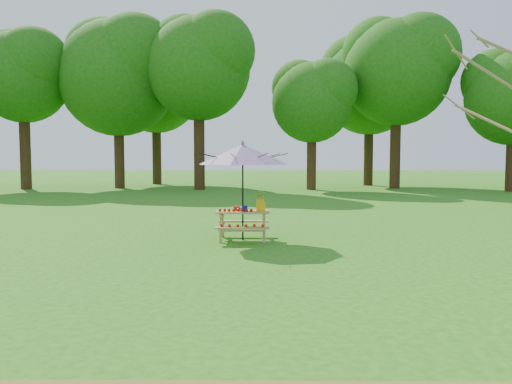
{
  "coord_description": "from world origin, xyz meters",
  "views": [
    {
      "loc": [
        0.03,
        -6.33,
        1.92
      ],
      "look_at": [
        -0.08,
        4.93,
        1.1
      ],
      "focal_mm": 35.0,
      "sensor_mm": 36.0,
      "label": 1
    }
  ],
  "objects": [
    {
      "name": "tomatoes_row",
      "position": [
        -0.53,
        4.75,
        0.71
      ],
      "size": [
        0.77,
        0.13,
        0.07
      ],
      "primitive_type": null,
      "color": "red",
      "rests_on": "picnic_table"
    },
    {
      "name": "flower_bucket",
      "position": [
        0.03,
        4.94,
        0.92
      ],
      "size": [
        0.3,
        0.27,
        0.46
      ],
      "color": "#FAB70D",
      "rests_on": "picnic_table"
    },
    {
      "name": "treeline",
      "position": [
        0.0,
        22.0,
        8.0
      ],
      "size": [
        60.0,
        12.0,
        16.0
      ],
      "primitive_type": null,
      "color": "#165C0F",
      "rests_on": "ground"
    },
    {
      "name": "produce_bins",
      "position": [
        -0.41,
        4.95,
        0.72
      ],
      "size": [
        0.33,
        0.4,
        0.13
      ],
      "color": "red",
      "rests_on": "picnic_table"
    },
    {
      "name": "picnic_table",
      "position": [
        -0.38,
        4.93,
        0.33
      ],
      "size": [
        1.2,
        1.32,
        0.67
      ],
      "color": "#A38649",
      "rests_on": "ground"
    },
    {
      "name": "patio_umbrella",
      "position": [
        -0.38,
        4.93,
        1.95
      ],
      "size": [
        2.48,
        2.48,
        2.25
      ],
      "color": "black",
      "rests_on": "ground"
    },
    {
      "name": "ground",
      "position": [
        0.0,
        0.0,
        0.0
      ],
      "size": [
        120.0,
        120.0,
        0.0
      ],
      "primitive_type": "plane",
      "color": "#216A14",
      "rests_on": "ground"
    }
  ]
}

